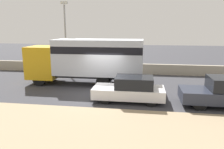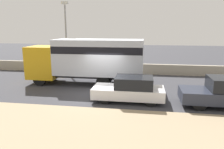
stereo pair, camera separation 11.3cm
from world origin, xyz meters
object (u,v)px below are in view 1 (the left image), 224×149
(street_lamp, at_px, (65,33))
(box_truck, at_px, (88,58))
(car_hatchback, at_px, (130,89))
(pedestrian, at_px, (40,63))

(street_lamp, bearing_deg, box_truck, -49.44)
(car_hatchback, bearing_deg, pedestrian, -37.90)
(box_truck, xyz_separation_m, car_hatchback, (3.32, -3.32, -1.26))
(street_lamp, distance_m, pedestrian, 3.84)
(car_hatchback, bearing_deg, street_lamp, -47.19)
(street_lamp, distance_m, car_hatchback, 9.60)
(street_lamp, height_order, pedestrian, street_lamp)
(street_lamp, xyz_separation_m, pedestrian, (-2.66, 0.21, -2.76))
(street_lamp, height_order, box_truck, street_lamp)
(car_hatchback, bearing_deg, box_truck, -45.06)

